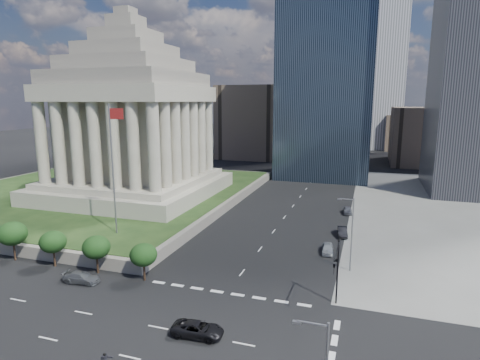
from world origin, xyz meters
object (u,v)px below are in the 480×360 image
at_px(war_memorial, 130,105).
at_px(street_lamp_north, 351,230).
at_px(parked_sedan_far, 348,210).
at_px(parked_sedan_mid, 342,232).
at_px(pickup_truck, 198,329).
at_px(suv_grey, 82,277).
at_px(flagpole, 113,162).
at_px(parked_sedan_near, 328,248).
at_px(traffic_signal_ne, 337,266).

xyz_separation_m(war_memorial, street_lamp_north, (47.33, -23.00, -15.74)).
distance_m(street_lamp_north, parked_sedan_far, 28.90).
distance_m(parked_sedan_mid, parked_sedan_far, 14.18).
relative_size(street_lamp_north, pickup_truck, 1.98).
xyz_separation_m(war_memorial, parked_sedan_mid, (45.50, -8.76, -20.68)).
bearing_deg(suv_grey, street_lamp_north, -71.22).
bearing_deg(war_memorial, pickup_truck, -51.42).
distance_m(flagpole, pickup_truck, 31.83).
bearing_deg(parked_sedan_near, parked_sedan_mid, 73.92).
xyz_separation_m(flagpole, parked_sedan_near, (31.78, 6.61, -12.41)).
xyz_separation_m(flagpole, pickup_truck, (22.22, -19.11, -12.41)).
bearing_deg(parked_sedan_mid, flagpole, -162.43).
xyz_separation_m(traffic_signal_ne, parked_sedan_mid, (-1.00, 25.54, -4.53)).
bearing_deg(traffic_signal_ne, war_memorial, 143.58).
bearing_deg(parked_sedan_far, parked_sedan_near, -99.90).
xyz_separation_m(street_lamp_north, parked_sedan_near, (-3.37, 5.61, -4.96)).
bearing_deg(street_lamp_north, parked_sedan_mid, 97.32).
height_order(flagpole, suv_grey, flagpole).
relative_size(war_memorial, street_lamp_north, 3.90).
bearing_deg(parked_sedan_near, traffic_signal_ne, -87.38).
distance_m(flagpole, street_lamp_north, 35.95).
height_order(flagpole, traffic_signal_ne, flagpole).
height_order(pickup_truck, parked_sedan_mid, parked_sedan_mid).
bearing_deg(flagpole, parked_sedan_far, 41.43).
bearing_deg(parked_sedan_far, traffic_signal_ne, -94.58).
relative_size(parked_sedan_mid, parked_sedan_far, 1.06).
distance_m(war_memorial, pickup_truck, 58.90).
bearing_deg(pickup_truck, parked_sedan_near, -24.38).
bearing_deg(parked_sedan_mid, parked_sedan_far, 83.00).
distance_m(suv_grey, parked_sedan_near, 34.24).
distance_m(traffic_signal_ne, parked_sedan_mid, 25.96).
height_order(war_memorial, parked_sedan_far, war_memorial).
distance_m(street_lamp_north, pickup_truck, 24.42).
relative_size(suv_grey, parked_sedan_near, 1.13).
xyz_separation_m(war_memorial, traffic_signal_ne, (46.50, -34.30, -16.15)).
xyz_separation_m(war_memorial, flagpole, (12.17, -24.00, -8.29)).
bearing_deg(parked_sedan_mid, street_lamp_north, -89.68).
bearing_deg(parked_sedan_far, war_memorial, -179.24).
bearing_deg(traffic_signal_ne, parked_sedan_mid, 92.24).
relative_size(pickup_truck, parked_sedan_mid, 1.15).
bearing_deg(pickup_truck, parked_sedan_far, -16.88).
distance_m(flagpole, parked_sedan_near, 34.76).
bearing_deg(parked_sedan_near, suv_grey, -151.01).
bearing_deg(suv_grey, parked_sedan_far, -40.14).
height_order(suv_grey, parked_sedan_mid, parked_sedan_mid).
relative_size(parked_sedan_near, parked_sedan_mid, 0.94).
xyz_separation_m(war_memorial, suv_grey, (15.88, -37.00, -20.72)).
height_order(parked_sedan_mid, parked_sedan_far, parked_sedan_mid).
relative_size(war_memorial, pickup_truck, 7.71).
height_order(pickup_truck, parked_sedan_near, parked_sedan_near).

